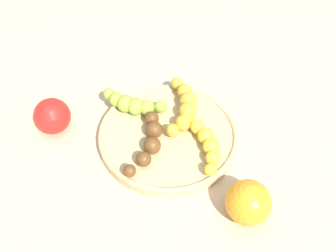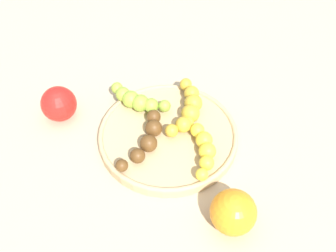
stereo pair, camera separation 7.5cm
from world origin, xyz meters
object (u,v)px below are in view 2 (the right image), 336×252
object	(u,v)px
fruit_bowl	(168,135)
apple_red	(59,104)
banana_overripe	(147,136)
banana_yellow	(203,146)
banana_green	(137,100)
banana_spotted	(188,108)
orange_fruit	(233,212)

from	to	relation	value
fruit_bowl	apple_red	size ratio (longest dim) A/B	3.78
banana_overripe	banana_yellow	distance (m)	0.11
fruit_bowl	banana_green	world-z (taller)	banana_green
banana_spotted	banana_green	distance (m)	0.11
fruit_bowl	orange_fruit	size ratio (longest dim) A/B	3.58
banana_green	orange_fruit	distance (m)	0.31
banana_green	orange_fruit	world-z (taller)	orange_fruit
banana_green	apple_red	world-z (taller)	apple_red
orange_fruit	banana_overripe	bearing A→B (deg)	-145.71
banana_overripe	orange_fruit	size ratio (longest dim) A/B	2.18
banana_yellow	banana_green	size ratio (longest dim) A/B	1.29
banana_spotted	apple_red	bearing A→B (deg)	-169.46
banana_spotted	fruit_bowl	bearing A→B (deg)	-116.17
banana_overripe	banana_yellow	world-z (taller)	same
banana_green	apple_red	distance (m)	0.16
apple_red	banana_green	bearing A→B (deg)	86.31
banana_overripe	banana_green	bearing A→B (deg)	120.00
banana_green	fruit_bowl	bearing A→B (deg)	70.82
fruit_bowl	banana_overripe	bearing A→B (deg)	-67.96
orange_fruit	apple_red	size ratio (longest dim) A/B	1.06
banana_green	apple_red	xyz separation A→B (m)	(-0.01, -0.16, -0.00)
banana_spotted	banana_green	size ratio (longest dim) A/B	1.33
fruit_bowl	banana_yellow	world-z (taller)	banana_yellow
orange_fruit	apple_red	distance (m)	0.41
fruit_bowl	banana_overripe	world-z (taller)	banana_overripe
banana_spotted	apple_red	xyz separation A→B (m)	(-0.05, -0.26, -0.00)
orange_fruit	banana_spotted	bearing A→B (deg)	-171.98
banana_yellow	banana_spotted	world-z (taller)	banana_spotted
apple_red	fruit_bowl	bearing A→B (deg)	67.10
fruit_bowl	banana_green	distance (m)	0.10
fruit_bowl	banana_spotted	size ratio (longest dim) A/B	1.81
fruit_bowl	apple_red	world-z (taller)	apple_red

